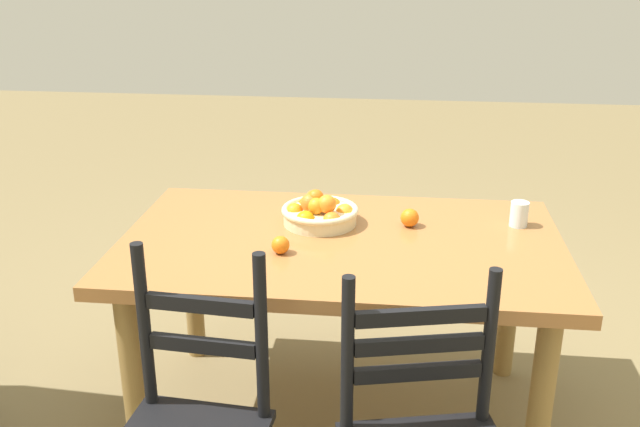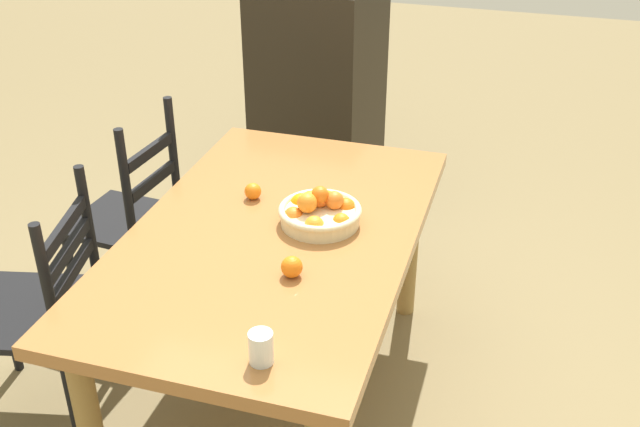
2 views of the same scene
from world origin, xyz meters
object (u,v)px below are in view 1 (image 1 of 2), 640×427
dining_table (341,263)px  drinking_glass (519,214)px  orange_loose_0 (280,245)px  orange_loose_1 (410,218)px  fruit_bowl (319,212)px

dining_table → drinking_glass: drinking_glass is taller
dining_table → orange_loose_0: (0.19, 0.15, 0.12)m
dining_table → orange_loose_1: orange_loose_1 is taller
dining_table → orange_loose_0: orange_loose_0 is taller
dining_table → fruit_bowl: 0.22m
dining_table → orange_loose_1: (-0.24, -0.15, 0.13)m
fruit_bowl → orange_loose_0: 0.30m
orange_loose_0 → orange_loose_1: 0.53m
orange_loose_0 → orange_loose_1: orange_loose_1 is taller
dining_table → fruit_bowl: (0.09, -0.14, 0.14)m
dining_table → orange_loose_1: 0.31m
fruit_bowl → drinking_glass: 0.74m
dining_table → orange_loose_0: 0.27m
dining_table → fruit_bowl: size_ratio=5.44×
dining_table → orange_loose_1: size_ratio=22.94×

